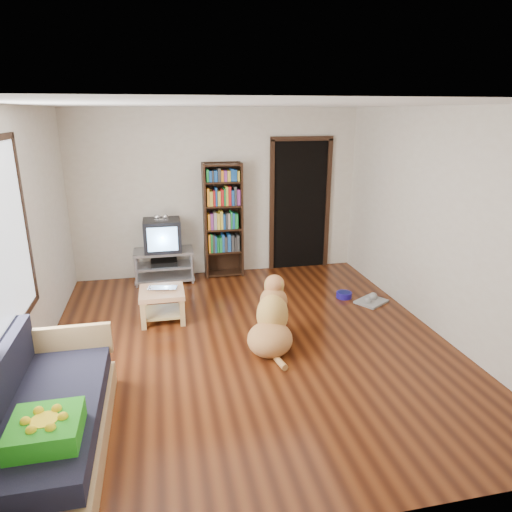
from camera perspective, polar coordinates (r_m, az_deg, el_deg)
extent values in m
plane|color=#5C280F|center=(5.34, -0.86, -10.73)|extent=(5.00, 5.00, 0.00)
plane|color=white|center=(4.70, -1.01, 18.42)|extent=(5.00, 5.00, 0.00)
plane|color=beige|center=(7.27, -4.79, 7.77)|extent=(4.50, 0.00, 4.50)
plane|color=beige|center=(2.61, 10.00, -10.88)|extent=(4.50, 0.00, 4.50)
plane|color=beige|center=(4.96, -27.37, 1.20)|extent=(0.00, 5.00, 5.00)
plane|color=beige|center=(5.72, 21.82, 3.89)|extent=(0.00, 5.00, 5.00)
cube|color=green|center=(3.56, -24.77, -19.07)|extent=(0.46, 0.46, 0.15)
imported|color=silver|center=(5.81, -11.73, -4.18)|extent=(0.40, 0.29, 0.03)
cylinder|color=navy|center=(6.64, 10.95, -4.79)|extent=(0.22, 0.22, 0.08)
cube|color=#A2A2A2|center=(6.56, 14.20, -5.54)|extent=(0.51, 0.48, 0.03)
cube|color=white|center=(4.44, -29.11, 1.91)|extent=(0.02, 1.30, 1.60)
cube|color=black|center=(4.70, -27.57, -7.75)|extent=(0.03, 1.42, 0.06)
cube|color=black|center=(5.10, -26.92, 3.99)|extent=(0.03, 0.06, 1.70)
cube|color=black|center=(7.59, 5.49, 6.24)|extent=(0.90, 0.02, 2.10)
cube|color=black|center=(7.45, 1.98, 6.09)|extent=(0.07, 0.05, 2.14)
cube|color=black|center=(7.73, 8.94, 6.32)|extent=(0.07, 0.05, 2.14)
cube|color=black|center=(7.44, 5.77, 14.40)|extent=(1.03, 0.05, 0.07)
cube|color=#99999E|center=(7.16, -11.51, 0.57)|extent=(0.90, 0.45, 0.04)
cube|color=#99999E|center=(7.23, -11.40, -1.18)|extent=(0.86, 0.42, 0.03)
cube|color=#99999E|center=(7.29, -11.31, -2.59)|extent=(0.90, 0.45, 0.04)
cylinder|color=#99999E|center=(7.05, -14.78, -1.90)|extent=(0.04, 0.04, 0.50)
cylinder|color=#99999E|center=(7.05, -7.96, -1.47)|extent=(0.04, 0.04, 0.50)
cylinder|color=#99999E|center=(7.43, -14.67, -0.89)|extent=(0.04, 0.04, 0.50)
cylinder|color=#99999E|center=(7.43, -8.20, -0.49)|extent=(0.04, 0.04, 0.50)
cube|color=black|center=(7.21, -11.43, -0.80)|extent=(0.40, 0.30, 0.07)
cube|color=black|center=(7.09, -11.64, 2.58)|extent=(0.55, 0.48, 0.48)
cube|color=black|center=(7.28, -11.67, 2.97)|extent=(0.40, 0.14, 0.36)
cube|color=#8CBFF2|center=(6.85, -11.60, 2.06)|extent=(0.44, 0.02, 0.36)
cube|color=silver|center=(6.98, -11.76, 4.45)|extent=(0.20, 0.07, 0.02)
sphere|color=silver|center=(6.97, -12.27, 4.78)|extent=(0.09, 0.09, 0.09)
sphere|color=silver|center=(6.97, -11.29, 4.85)|extent=(0.09, 0.09, 0.09)
cube|color=black|center=(7.17, -6.40, 4.32)|extent=(0.03, 0.30, 1.80)
cube|color=black|center=(7.25, -1.91, 4.56)|extent=(0.03, 0.30, 1.80)
cube|color=black|center=(7.34, -4.30, 4.68)|extent=(0.60, 0.02, 1.80)
cube|color=black|center=(7.45, -4.00, -2.09)|extent=(0.56, 0.28, 0.02)
cube|color=black|center=(7.33, -4.06, 0.63)|extent=(0.56, 0.28, 0.03)
cube|color=black|center=(7.23, -4.12, 3.44)|extent=(0.56, 0.28, 0.02)
cube|color=black|center=(7.15, -4.19, 6.31)|extent=(0.56, 0.28, 0.02)
cube|color=black|center=(7.09, -4.25, 9.25)|extent=(0.56, 0.28, 0.02)
cube|color=black|center=(7.06, -4.30, 11.34)|extent=(0.56, 0.28, 0.02)
cube|color=tan|center=(4.13, -23.99, -20.09)|extent=(0.80, 1.80, 0.22)
cube|color=#1E1E2D|center=(4.00, -24.39, -17.57)|extent=(0.74, 1.74, 0.18)
cube|color=tan|center=(4.64, -22.56, -9.82)|extent=(0.80, 0.06, 0.30)
cube|color=tan|center=(5.85, -11.71, -4.47)|extent=(0.55, 0.55, 0.06)
cube|color=tan|center=(5.96, -11.55, -6.88)|extent=(0.45, 0.45, 0.03)
cube|color=tan|center=(5.72, -13.92, -7.34)|extent=(0.06, 0.06, 0.34)
cube|color=tan|center=(5.72, -9.18, -7.05)|extent=(0.06, 0.06, 0.34)
cube|color=tan|center=(6.15, -13.82, -5.53)|extent=(0.06, 0.06, 0.34)
cube|color=tan|center=(6.15, -9.43, -5.25)|extent=(0.06, 0.06, 0.34)
ellipsoid|color=tan|center=(5.08, 1.75, -10.35)|extent=(0.66, 0.69, 0.37)
ellipsoid|color=tan|center=(5.16, 2.06, -7.34)|extent=(0.48, 0.50, 0.49)
ellipsoid|color=#BA7947|center=(5.20, 2.21, -5.70)|extent=(0.40, 0.38, 0.35)
ellipsoid|color=#C8814D|center=(5.19, 2.32, -3.54)|extent=(0.30, 0.32, 0.22)
ellipsoid|color=#B38E45|center=(5.31, 2.47, -3.33)|extent=(0.16, 0.21, 0.09)
sphere|color=black|center=(5.39, 2.58, -3.00)|extent=(0.04, 0.04, 0.04)
ellipsoid|color=#B98247|center=(5.16, 1.33, -3.75)|extent=(0.08, 0.09, 0.15)
ellipsoid|color=tan|center=(5.15, 3.19, -3.85)|extent=(0.08, 0.09, 0.15)
cylinder|color=tan|center=(5.42, 1.49, -7.94)|extent=(0.12, 0.14, 0.40)
cylinder|color=#BE8649|center=(5.40, 3.13, -8.04)|extent=(0.12, 0.14, 0.40)
sphere|color=tan|center=(5.54, 1.54, -9.37)|extent=(0.10, 0.10, 0.10)
sphere|color=gold|center=(5.52, 3.15, -9.47)|extent=(0.10, 0.10, 0.10)
cylinder|color=tan|center=(4.94, 2.80, -12.88)|extent=(0.12, 0.35, 0.08)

